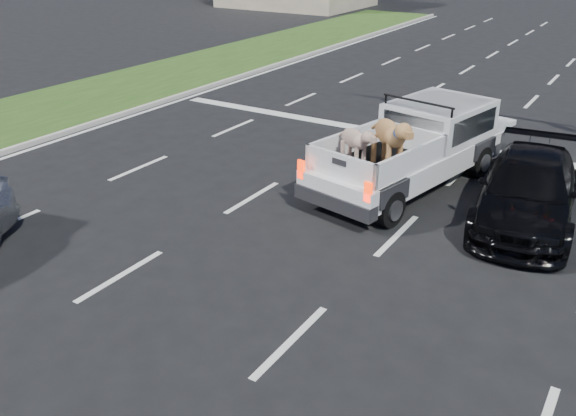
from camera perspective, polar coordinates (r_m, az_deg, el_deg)
name	(u,v)px	position (r m, az deg, el deg)	size (l,w,h in m)	color
ground	(198,306)	(10.03, -8.38, -9.04)	(160.00, 160.00, 0.00)	black
road_markings	(371,177)	(15.00, 7.80, 2.91)	(17.75, 60.00, 0.01)	silver
grass_median_left	(43,112)	(21.71, -21.91, 8.36)	(5.00, 60.00, 0.10)	#234816
curb_left	(95,123)	(19.83, -17.58, 7.62)	(0.15, 60.00, 0.14)	#A69F98
pickup_truck	(412,147)	(14.33, 11.57, 5.65)	(2.99, 5.70, 2.03)	black
black_coupe	(528,191)	(13.31, 21.53, 1.51)	(1.87, 4.60, 1.34)	black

